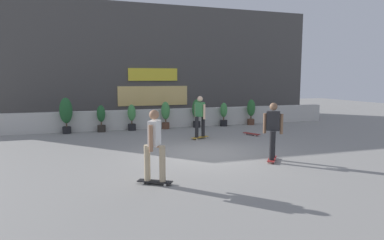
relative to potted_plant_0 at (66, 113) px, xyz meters
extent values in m
plane|color=gray|center=(4.40, -5.55, -0.91)|extent=(48.00, 48.00, 0.00)
cube|color=beige|center=(4.40, 0.45, -0.46)|extent=(18.00, 0.40, 0.90)
cube|color=#4C4947|center=(4.40, 4.45, 2.34)|extent=(20.00, 2.00, 6.50)
cube|color=yellow|center=(4.55, 3.41, 1.69)|extent=(2.80, 0.08, 0.70)
cube|color=#F2CC72|center=(4.55, 3.42, 0.49)|extent=(4.00, 0.06, 1.10)
cylinder|color=black|center=(0.00, 0.00, -0.76)|extent=(0.36, 0.36, 0.30)
cylinder|color=brown|center=(0.00, 0.00, -0.54)|extent=(0.06, 0.06, 0.15)
ellipsoid|color=#235B2D|center=(0.00, 0.00, 0.09)|extent=(0.54, 0.54, 1.11)
cylinder|color=#2D2823|center=(1.46, 0.00, -0.76)|extent=(0.36, 0.36, 0.30)
cylinder|color=brown|center=(1.46, 0.00, -0.54)|extent=(0.06, 0.06, 0.15)
ellipsoid|color=#235B2D|center=(1.46, 0.00, -0.09)|extent=(0.37, 0.37, 0.75)
cylinder|color=black|center=(2.82, 0.00, -0.76)|extent=(0.36, 0.36, 0.30)
cylinder|color=brown|center=(2.82, 0.00, -0.54)|extent=(0.06, 0.06, 0.15)
ellipsoid|color=#428C47|center=(2.82, 0.00, -0.09)|extent=(0.37, 0.37, 0.75)
cylinder|color=brown|center=(4.42, 0.00, -0.76)|extent=(0.36, 0.36, 0.30)
cylinder|color=brown|center=(4.42, 0.00, -0.54)|extent=(0.06, 0.06, 0.15)
ellipsoid|color=#428C47|center=(4.42, 0.00, -0.04)|extent=(0.41, 0.41, 0.84)
cylinder|color=black|center=(5.98, 0.00, -0.76)|extent=(0.36, 0.36, 0.30)
cylinder|color=brown|center=(5.98, 0.00, -0.54)|extent=(0.06, 0.06, 0.15)
ellipsoid|color=#2D6B33|center=(5.98, 0.00, 0.00)|extent=(0.45, 0.45, 0.93)
cylinder|color=black|center=(7.41, 0.00, -0.76)|extent=(0.36, 0.36, 0.30)
cylinder|color=brown|center=(7.41, 0.00, -0.54)|extent=(0.06, 0.06, 0.15)
ellipsoid|color=#428C47|center=(7.41, 0.00, -0.10)|extent=(0.36, 0.36, 0.73)
cylinder|color=brown|center=(8.95, 0.00, -0.76)|extent=(0.36, 0.36, 0.30)
cylinder|color=brown|center=(8.95, 0.00, -0.54)|extent=(0.06, 0.06, 0.15)
ellipsoid|color=#2D6B33|center=(8.95, 0.00, -0.04)|extent=(0.42, 0.42, 0.86)
cube|color=black|center=(2.17, -8.13, -0.85)|extent=(0.79, 0.58, 0.02)
cylinder|color=silver|center=(2.44, -8.19, -0.89)|extent=(0.06, 0.05, 0.06)
cylinder|color=silver|center=(2.35, -8.33, -0.89)|extent=(0.06, 0.05, 0.06)
cylinder|color=silver|center=(1.99, -7.93, -0.89)|extent=(0.06, 0.05, 0.06)
cylinder|color=silver|center=(1.91, -8.06, -0.89)|extent=(0.06, 0.05, 0.06)
cylinder|color=tan|center=(2.33, -8.22, -0.43)|extent=(0.14, 0.14, 0.82)
cylinder|color=tan|center=(2.02, -8.04, -0.43)|extent=(0.14, 0.14, 0.82)
cube|color=white|center=(2.17, -8.13, 0.26)|extent=(0.36, 0.41, 0.56)
sphere|color=#9E7051|center=(2.17, -8.13, 0.67)|extent=(0.22, 0.22, 0.22)
cylinder|color=#9E7051|center=(2.29, -7.93, 0.18)|extent=(0.09, 0.09, 0.58)
cylinder|color=#9E7051|center=(2.05, -8.33, 0.18)|extent=(0.09, 0.09, 0.58)
cube|color=maroon|center=(5.85, -7.09, -0.85)|extent=(0.64, 0.76, 0.02)
cylinder|color=silver|center=(5.94, -6.83, -0.89)|extent=(0.06, 0.06, 0.06)
cylinder|color=silver|center=(6.07, -6.93, -0.89)|extent=(0.06, 0.06, 0.06)
cylinder|color=silver|center=(5.63, -7.25, -0.89)|extent=(0.06, 0.06, 0.06)
cylinder|color=silver|center=(5.75, -7.34, -0.89)|extent=(0.06, 0.06, 0.06)
cylinder|color=black|center=(5.95, -6.94, -0.43)|extent=(0.14, 0.14, 0.82)
cylinder|color=black|center=(5.74, -7.23, -0.43)|extent=(0.14, 0.14, 0.82)
cube|color=#262628|center=(5.85, -7.09, 0.26)|extent=(0.41, 0.38, 0.56)
sphere|color=brown|center=(5.85, -7.09, 0.67)|extent=(0.22, 0.22, 0.22)
cylinder|color=brown|center=(5.66, -6.94, 0.18)|extent=(0.09, 0.09, 0.58)
cylinder|color=brown|center=(6.03, -7.23, 0.18)|extent=(0.09, 0.09, 0.58)
cube|color=#BF8C26|center=(5.07, -3.02, -0.85)|extent=(0.81, 0.53, 0.02)
cylinder|color=silver|center=(4.87, -3.20, -0.89)|extent=(0.06, 0.05, 0.06)
cylinder|color=silver|center=(4.80, -3.06, -0.89)|extent=(0.06, 0.05, 0.06)
cylinder|color=silver|center=(5.34, -2.98, -0.89)|extent=(0.06, 0.05, 0.06)
cylinder|color=silver|center=(5.27, -2.83, -0.89)|extent=(0.06, 0.05, 0.06)
cylinder|color=black|center=(4.91, -3.10, -0.43)|extent=(0.14, 0.14, 0.82)
cylinder|color=black|center=(5.24, -2.94, -0.43)|extent=(0.14, 0.14, 0.82)
cube|color=#3F8C4C|center=(5.07, -3.02, 0.26)|extent=(0.34, 0.41, 0.56)
sphere|color=beige|center=(5.07, -3.02, 0.67)|extent=(0.22, 0.22, 0.22)
cylinder|color=beige|center=(5.18, -3.23, 0.18)|extent=(0.09, 0.09, 0.58)
cylinder|color=beige|center=(4.97, -2.81, 0.18)|extent=(0.09, 0.09, 0.58)
cube|color=maroon|center=(7.43, -2.89, -0.85)|extent=(0.48, 0.82, 0.02)
cylinder|color=silver|center=(7.26, -2.67, -0.89)|extent=(0.05, 0.06, 0.06)
cylinder|color=silver|center=(7.41, -2.61, -0.89)|extent=(0.05, 0.06, 0.06)
cylinder|color=silver|center=(7.46, -3.16, -0.89)|extent=(0.05, 0.06, 0.06)
cylinder|color=silver|center=(7.61, -3.10, -0.89)|extent=(0.05, 0.06, 0.06)
camera|label=1|loc=(0.66, -15.39, 1.47)|focal=31.40mm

